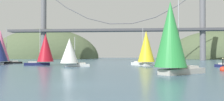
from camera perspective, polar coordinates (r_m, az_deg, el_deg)
The scene contains 10 objects.
ground_plane at distance 23.64m, azimuth -9.11°, elevation -8.21°, with size 360.00×360.00×0.00m, color #426075.
headland_left at distance 169.04m, azimuth -16.13°, elevation -1.88°, with size 75.83×44.00×41.37m, color #4C5B3D.
headland_right at distance 166.87m, azimuth 23.93°, elevation -1.85°, with size 62.80×44.00×36.27m, color #4C5B3D.
suspension_bridge at distance 118.65m, azimuth 2.16°, elevation 5.63°, with size 116.26×6.00×36.63m.
sailboat_pink_spinnaker at distance 81.78m, azimuth -25.46°, elevation 0.92°, with size 9.87×8.59×11.47m.
sailboat_yellow_sail at distance 60.75m, azimuth 8.19°, elevation 0.60°, with size 6.79×9.04×9.83m.
sailboat_white_mainsail at distance 56.52m, azimuth -10.23°, elevation -0.23°, with size 7.47×5.71×7.20m.
sailboat_crimson_sail at distance 65.89m, azimuth -16.01°, elevation 0.47°, with size 8.19×5.52×9.90m.
sailboat_green_sail at distance 35.46m, azimuth 14.26°, elevation 3.21°, with size 9.31×8.61×12.29m.
channel_buoy at distance 45.70m, azimuth 25.39°, elevation -4.13°, with size 1.10×1.10×2.64m.
Camera 1 is at (5.67, -22.75, 3.02)m, focal length 37.56 mm.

